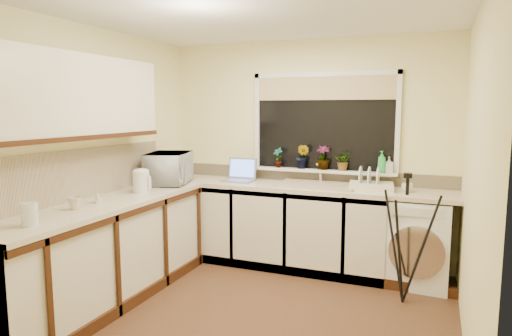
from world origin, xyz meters
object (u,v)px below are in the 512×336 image
Objects in this scene: plant_b at (303,157)px; cup_left at (75,203)px; steel_jar at (99,197)px; soap_bottle_clear at (389,165)px; cup_back at (407,188)px; plant_a at (278,158)px; tripod at (405,239)px; dish_rack at (371,186)px; plant_c at (323,158)px; microwave at (169,168)px; kettle at (141,182)px; glass_jug at (29,214)px; plant_d at (344,161)px; laptop at (240,175)px; washing_machine at (418,241)px; soap_bottle_green at (382,162)px.

plant_b reaches higher than cup_left.
steel_jar is 0.59× the size of soap_bottle_clear.
plant_b is at bearing 169.75° from cup_back.
tripod is at bearing -26.88° from plant_a.
plant_c reaches higher than dish_rack.
kettle is at bearing 167.26° from microwave.
plant_b is (-1.15, 0.73, 0.60)m from tripod.
plant_a reaches higher than cup_back.
microwave is (-0.01, 1.11, 0.12)m from steel_jar.
tripod is 10.38× the size of cup_back.
kettle reaches higher than glass_jug.
microwave is 1.67m from plant_c.
plant_d is (-0.32, 0.20, 0.22)m from dish_rack.
tripod is at bearing -73.02° from soap_bottle_clear.
tripod is at bearing -17.98° from laptop.
steel_jar is at bearing 162.77° from microwave.
steel_jar is 0.27m from cup_left.
cup_back is 1.03× the size of cup_left.
washing_machine is at bearing 21.32° from kettle.
steel_jar is at bearing -94.17° from kettle.
kettle is 1.87× the size of cup_back.
microwave is (-0.05, 0.57, 0.06)m from kettle.
laptop is 1.96m from tripod.
plant_a is 0.73m from plant_d.
plant_a reaches higher than plant_d.
glass_jug is at bearing -137.73° from dish_rack.
tripod is at bearing -86.73° from cup_back.
plant_c is at bearing 2.48° from plant_a.
plant_c is at bearing 52.72° from cup_left.
soap_bottle_clear is (0.92, 0.02, -0.05)m from plant_b.
laptop is at bearing 71.11° from cup_left.
soap_bottle_green is (0.40, -0.03, 0.01)m from plant_d.
dish_rack is at bearing -1.25° from laptop.
soap_bottle_green is at bearing -0.40° from plant_b.
soap_bottle_clear reaches higher than washing_machine.
tripod is 1.49m from plant_b.
kettle is 1.92× the size of cup_left.
microwave reaches higher than washing_machine.
glass_jug is 0.62× the size of plant_c.
kettle is 0.92× the size of soap_bottle_green.
microwave is (-2.56, -0.41, 0.64)m from washing_machine.
tripod is 3.00m from glass_jug.
plant_d is (0.22, 0.01, -0.03)m from plant_c.
steel_jar is (-0.09, 0.79, -0.03)m from glass_jug.
cup_left is at bearing -168.02° from tripod.
tripod is 2.68m from steel_jar.
plant_a is 0.84× the size of plant_b.
glass_jug is 0.97× the size of soap_bottle_clear.
tripod is at bearing -96.63° from washing_machine.
microwave is 5.55× the size of cup_left.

